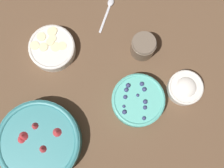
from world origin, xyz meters
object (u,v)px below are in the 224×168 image
Objects in this scene: bowl_bananas at (52,48)px; jar_chocolate at (143,47)px; bowl_cream at (185,88)px; bowl_blueberries at (138,101)px; bowl_strawberries at (39,142)px.

jar_chocolate is at bearing -23.24° from bowl_bananas.
jar_chocolate is at bearing 111.69° from bowl_cream.
bowl_blueberries is 1.11× the size of bowl_bananas.
bowl_bananas is 0.48m from bowl_cream.
bowl_strawberries reaches higher than bowl_blueberries.
jar_chocolate is (0.44, 0.16, -0.01)m from bowl_strawberries.
bowl_bananas is at bearing 124.44° from bowl_blueberries.
bowl_strawberries is 1.52× the size of bowl_blueberries.
bowl_cream reaches higher than bowl_bananas.
bowl_blueberries is 2.02× the size of jar_chocolate.
bowl_cream is at bearing -8.07° from bowl_blueberries.
bowl_strawberries is 0.35m from bowl_blueberries.
bowl_strawberries is 0.32m from bowl_bananas.
bowl_strawberries reaches higher than bowl_bananas.
bowl_bananas is (0.15, 0.28, -0.02)m from bowl_strawberries.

